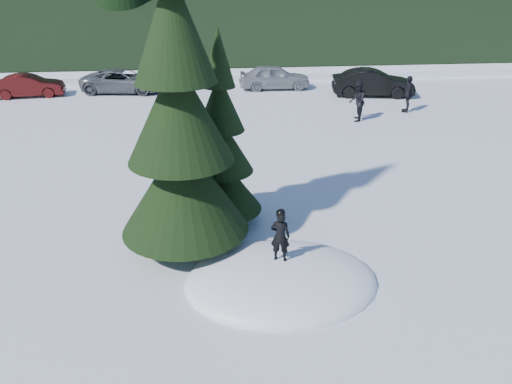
{
  "coord_description": "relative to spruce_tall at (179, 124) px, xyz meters",
  "views": [
    {
      "loc": [
        -1.6,
        -9.55,
        6.66
      ],
      "look_at": [
        -0.31,
        2.67,
        1.1
      ],
      "focal_mm": 35.0,
      "sensor_mm": 36.0,
      "label": 1
    }
  ],
  "objects": [
    {
      "name": "ground",
      "position": [
        2.2,
        -1.8,
        -3.32
      ],
      "size": [
        200.0,
        200.0,
        0.0
      ],
      "primitive_type": "plane",
      "color": "white",
      "rests_on": "ground"
    },
    {
      "name": "adult_1",
      "position": [
        10.69,
        12.27,
        -2.42
      ],
      "size": [
        0.81,
        1.14,
        1.8
      ],
      "primitive_type": "imported",
      "rotation": [
        0.0,
        0.0,
        4.32
      ],
      "color": "black",
      "rests_on": "ground"
    },
    {
      "name": "adult_0",
      "position": [
        7.7,
        10.96,
        -2.38
      ],
      "size": [
        0.95,
        1.08,
        1.87
      ],
      "primitive_type": "imported",
      "rotation": [
        0.0,
        0.0,
        4.41
      ],
      "color": "black",
      "rests_on": "ground"
    },
    {
      "name": "spruce_short",
      "position": [
        1.0,
        1.4,
        -1.22
      ],
      "size": [
        2.2,
        2.2,
        5.37
      ],
      "color": "black",
      "rests_on": "ground"
    },
    {
      "name": "spruce_tall",
      "position": [
        0.0,
        0.0,
        0.0
      ],
      "size": [
        3.2,
        3.2,
        8.6
      ],
      "color": "black",
      "rests_on": "ground"
    },
    {
      "name": "car_1",
      "position": [
        -9.1,
        17.57,
        -2.7
      ],
      "size": [
        3.9,
        1.76,
        1.24
      ],
      "primitive_type": "imported",
      "rotation": [
        0.0,
        0.0,
        1.69
      ],
      "color": "#3E0C0B",
      "rests_on": "ground"
    },
    {
      "name": "car_5",
      "position": [
        10.04,
        15.72,
        -2.58
      ],
      "size": [
        4.69,
        2.29,
        1.48
      ],
      "primitive_type": "imported",
      "rotation": [
        0.0,
        0.0,
        1.4
      ],
      "color": "black",
      "rests_on": "ground"
    },
    {
      "name": "car_2",
      "position": [
        -4.01,
        18.14,
        -2.67
      ],
      "size": [
        4.94,
        2.75,
        1.31
      ],
      "primitive_type": "imported",
      "rotation": [
        0.0,
        0.0,
        1.44
      ],
      "color": "#54595C",
      "rests_on": "ground"
    },
    {
      "name": "car_4",
      "position": [
        4.8,
        18.07,
        -2.61
      ],
      "size": [
        4.18,
        1.71,
        1.42
      ],
      "primitive_type": "imported",
      "rotation": [
        0.0,
        0.0,
        1.56
      ],
      "color": "gray",
      "rests_on": "ground"
    },
    {
      "name": "car_3",
      "position": [
        -0.73,
        19.55,
        -2.66
      ],
      "size": [
        4.83,
        2.84,
        1.31
      ],
      "primitive_type": "imported",
      "rotation": [
        0.0,
        0.0,
        1.81
      ],
      "color": "#0E1833",
      "rests_on": "ground"
    },
    {
      "name": "snow_mound",
      "position": [
        2.2,
        -1.8,
        -3.32
      ],
      "size": [
        4.48,
        3.52,
        0.96
      ],
      "primitive_type": "ellipsoid",
      "color": "white",
      "rests_on": "ground"
    },
    {
      "name": "child_skier",
      "position": [
        2.18,
        -1.59,
        -2.23
      ],
      "size": [
        0.51,
        0.42,
        1.22
      ],
      "primitive_type": "imported",
      "rotation": [
        0.0,
        0.0,
        2.83
      ],
      "color": "black",
      "rests_on": "snow_mound"
    }
  ]
}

